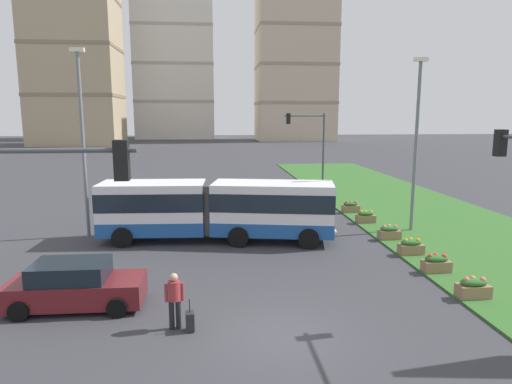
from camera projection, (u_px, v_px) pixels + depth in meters
ground_plane at (282, 336)px, 13.10m from camera, size 260.00×260.00×0.00m
grass_median at (465, 235)px, 24.02m from camera, size 10.00×70.00×0.08m
articulated_bus at (217, 209)px, 22.81m from camera, size 11.98×4.04×3.00m
car_maroon_sedan at (75, 286)px, 14.95m from camera, size 4.42×2.06×1.58m
pedestrian_crossing at (174, 297)px, 13.41m from camera, size 0.58×0.36×1.74m
rolling_suitcase at (190, 321)px, 13.37m from camera, size 0.28×0.39×0.97m
flower_planter_0 at (473, 287)px, 15.68m from camera, size 1.10×0.56×0.74m
flower_planter_1 at (436, 263)px, 18.25m from camera, size 1.10×0.56×0.74m
flower_planter_2 at (411, 246)px, 20.55m from camera, size 1.10×0.56×0.74m
flower_planter_3 at (389, 232)px, 23.05m from camera, size 1.10×0.56×0.74m
flower_planter_4 at (366, 217)px, 26.56m from camera, size 1.10×0.56×0.74m
flower_planter_5 at (351, 207)px, 29.40m from camera, size 1.10×0.56×0.74m
traffic_light_near_left at (0, 232)px, 8.87m from camera, size 4.17×0.28×5.88m
traffic_light_far_right at (312, 141)px, 34.49m from camera, size 3.15×0.28×6.46m
streetlight_left at (83, 136)px, 23.04m from camera, size 0.70×0.28×9.63m
streetlight_median at (416, 139)px, 24.04m from camera, size 0.70×0.28×9.29m
apartment_tower_west at (74, 49)px, 93.49m from camera, size 17.67×14.81×39.56m
apartment_tower_westcentre at (175, 49)px, 120.03m from camera, size 20.46×16.84×47.04m
apartment_tower_centre at (295, 68)px, 111.29m from camera, size 18.80×15.03×35.39m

